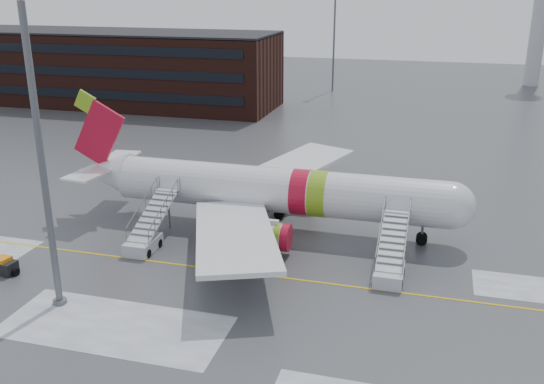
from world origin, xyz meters
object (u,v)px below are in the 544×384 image
(pushback_tug, at_px, (227,253))
(baggage_tractor, at_px, (4,267))
(airliner, at_px, (267,190))
(airstair_fwd, at_px, (390,263))
(light_mast_near, at_px, (36,117))
(airstair_aft, at_px, (147,235))

(pushback_tug, xyz_separation_m, baggage_tractor, (-14.93, -6.19, -0.15))
(airliner, distance_m, pushback_tug, 7.85)
(airliner, relative_size, baggage_tractor, 14.15)
(airstair_fwd, height_order, light_mast_near, light_mast_near)
(airstair_fwd, xyz_separation_m, airstair_aft, (-19.09, 0.00, 0.00))
(light_mast_near, bearing_deg, baggage_tractor, 156.84)
(baggage_tractor, height_order, light_mast_near, light_mast_near)
(light_mast_near, bearing_deg, airstair_fwd, 25.13)
(airstair_aft, relative_size, baggage_tractor, 3.11)
(baggage_tractor, bearing_deg, pushback_tug, 22.51)
(airstair_fwd, height_order, pushback_tug, airstair_fwd)
(airstair_fwd, xyz_separation_m, light_mast_near, (-20.63, -9.68, 11.45))
(airstair_aft, distance_m, light_mast_near, 15.07)
(airstair_fwd, xyz_separation_m, pushback_tug, (-12.15, -0.73, -0.38))
(pushback_tug, distance_m, light_mast_near, 17.09)
(airliner, relative_size, pushback_tug, 11.69)
(baggage_tractor, relative_size, light_mast_near, 0.10)
(airliner, height_order, light_mast_near, light_mast_near)
(pushback_tug, bearing_deg, baggage_tractor, -157.49)
(airstair_fwd, bearing_deg, pushback_tug, -176.58)
(pushback_tug, xyz_separation_m, light_mast_near, (-8.48, -8.95, 11.83))
(airstair_fwd, bearing_deg, airliner, 149.24)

